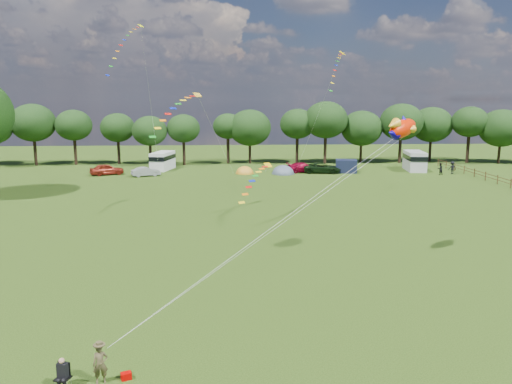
{
  "coord_description": "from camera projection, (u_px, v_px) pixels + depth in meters",
  "views": [
    {
      "loc": [
        -2.02,
        -27.25,
        10.57
      ],
      "look_at": [
        0.0,
        8.0,
        4.0
      ],
      "focal_mm": 35.0,
      "sensor_mm": 36.0,
      "label": 1
    }
  ],
  "objects": [
    {
      "name": "tent_greyblue",
      "position": [
        283.0,
        174.0,
        71.83
      ],
      "size": [
        3.31,
        3.63,
        2.47
      ],
      "color": "#4B5867",
      "rests_on": "ground"
    },
    {
      "name": "car_b",
      "position": [
        146.0,
        172.0,
        69.42
      ],
      "size": [
        3.93,
        2.64,
        1.3
      ],
      "primitive_type": "imported",
      "rotation": [
        0.0,
        0.0,
        1.95
      ],
      "color": "gray",
      "rests_on": "ground"
    },
    {
      "name": "car_d",
      "position": [
        322.0,
        168.0,
        72.51
      ],
      "size": [
        5.77,
        3.27,
        1.49
      ],
      "primitive_type": "imported",
      "rotation": [
        0.0,
        0.0,
        1.42
      ],
      "color": "black",
      "rests_on": "ground"
    },
    {
      "name": "walker_a",
      "position": [
        440.0,
        169.0,
        70.71
      ],
      "size": [
        0.94,
        0.71,
        1.72
      ],
      "primitive_type": "imported",
      "rotation": [
        0.0,
        0.0,
        3.39
      ],
      "color": "black",
      "rests_on": "ground"
    },
    {
      "name": "tent_orange",
      "position": [
        245.0,
        173.0,
        72.12
      ],
      "size": [
        2.69,
        2.95,
        2.11
      ],
      "color": "orange",
      "rests_on": "ground"
    },
    {
      "name": "kite_flyer",
      "position": [
        100.0,
        364.0,
        18.74
      ],
      "size": [
        0.64,
        0.5,
        1.54
      ],
      "primitive_type": "imported",
      "rotation": [
        0.0,
        0.0,
        0.27
      ],
      "color": "#4C4328",
      "rests_on": "ground"
    },
    {
      "name": "car_a",
      "position": [
        107.0,
        169.0,
        70.69
      ],
      "size": [
        5.08,
        3.67,
        1.58
      ],
      "primitive_type": "imported",
      "rotation": [
        0.0,
        0.0,
        2.0
      ],
      "color": "maroon",
      "rests_on": "ground"
    },
    {
      "name": "tree_line",
      "position": [
        272.0,
        125.0,
        81.9
      ],
      "size": [
        102.98,
        10.98,
        10.27
      ],
      "color": "black",
      "rests_on": "ground"
    },
    {
      "name": "streamer_kite_a",
      "position": [
        127.0,
        41.0,
        52.42
      ],
      "size": [
        3.21,
        5.53,
        5.73
      ],
      "rotation": [
        0.0,
        0.0,
        1.03
      ],
      "color": "#EBF707",
      "rests_on": "ground"
    },
    {
      "name": "ground_plane",
      "position": [
        264.0,
        285.0,
        28.79
      ],
      "size": [
        180.0,
        180.0,
        0.0
      ],
      "primitive_type": "plane",
      "color": "black",
      "rests_on": "ground"
    },
    {
      "name": "campervan_d",
      "position": [
        415.0,
        160.0,
        75.1
      ],
      "size": [
        3.33,
        6.16,
        2.87
      ],
      "rotation": [
        0.0,
        0.0,
        1.42
      ],
      "color": "#B7B7B9",
      "rests_on": "ground"
    },
    {
      "name": "fish_kite",
      "position": [
        401.0,
        128.0,
        31.69
      ],
      "size": [
        2.99,
        2.73,
        1.72
      ],
      "rotation": [
        0.0,
        -0.21,
        0.71
      ],
      "color": "red",
      "rests_on": "ground"
    },
    {
      "name": "fence",
      "position": [
        491.0,
        177.0,
        64.33
      ],
      "size": [
        0.12,
        33.12,
        1.2
      ],
      "color": "#472D19",
      "rests_on": "ground"
    },
    {
      "name": "campervan_b",
      "position": [
        163.0,
        160.0,
        75.9
      ],
      "size": [
        3.49,
        5.89,
        2.7
      ],
      "rotation": [
        0.0,
        0.0,
        1.35
      ],
      "color": "silver",
      "rests_on": "ground"
    },
    {
      "name": "streamer_kite_d",
      "position": [
        338.0,
        64.0,
        51.26
      ],
      "size": [
        2.69,
        5.18,
        4.31
      ],
      "rotation": [
        0.0,
        0.0,
        0.95
      ],
      "color": "#DCB901",
      "rests_on": "ground"
    },
    {
      "name": "awning_navy",
      "position": [
        346.0,
        166.0,
        73.04
      ],
      "size": [
        3.42,
        2.98,
        1.88
      ],
      "primitive_type": "cube",
      "rotation": [
        0.0,
        0.0,
        -0.19
      ],
      "color": "#141A33",
      "rests_on": "ground"
    },
    {
      "name": "car_c",
      "position": [
        303.0,
        167.0,
        73.23
      ],
      "size": [
        4.99,
        2.63,
        1.43
      ],
      "primitive_type": "imported",
      "rotation": [
        0.0,
        0.0,
        1.71
      ],
      "color": "maroon",
      "rests_on": "ground"
    },
    {
      "name": "streamer_kite_c",
      "position": [
        258.0,
        176.0,
        43.38
      ],
      "size": [
        3.23,
        4.94,
        2.82
      ],
      "rotation": [
        0.0,
        0.0,
        0.53
      ],
      "color": "#DDAE0B",
      "rests_on": "ground"
    },
    {
      "name": "walker_b",
      "position": [
        452.0,
        168.0,
        71.51
      ],
      "size": [
        1.26,
        0.72,
        1.84
      ],
      "primitive_type": "imported",
      "rotation": [
        0.0,
        0.0,
        3.29
      ],
      "color": "black",
      "rests_on": "ground"
    },
    {
      "name": "streamer_kite_b",
      "position": [
        179.0,
        107.0,
        44.29
      ],
      "size": [
        4.39,
        4.75,
        3.84
      ],
      "rotation": [
        0.0,
        0.0,
        0.64
      ],
      "color": "gold",
      "rests_on": "ground"
    },
    {
      "name": "camp_chair",
      "position": [
        63.0,
        370.0,
        18.37
      ],
      "size": [
        0.63,
        0.64,
        1.26
      ],
      "rotation": [
        0.0,
        0.0,
        -0.31
      ],
      "color": "#99999E",
      "rests_on": "ground"
    },
    {
      "name": "kite_bag",
      "position": [
        126.0,
        376.0,
        19.1
      ],
      "size": [
        0.45,
        0.38,
        0.27
      ],
      "primitive_type": "cube",
      "rotation": [
        0.0,
        0.0,
        0.38
      ],
      "color": "#B60100",
      "rests_on": "ground"
    }
  ]
}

